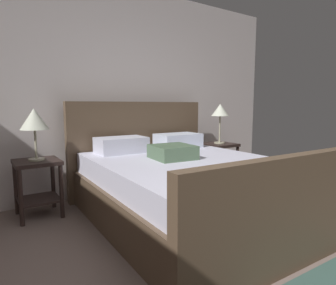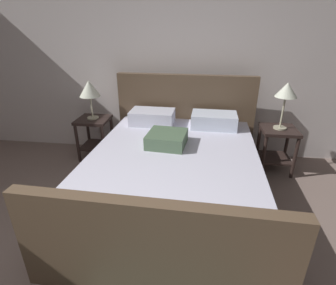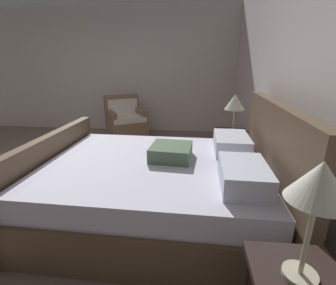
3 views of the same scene
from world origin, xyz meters
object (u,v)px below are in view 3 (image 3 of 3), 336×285
Objects in this scene: bed at (159,186)px; armchair at (126,123)px; nightstand_left at (231,144)px; table_lamp_left at (235,103)px; table_lamp_right at (319,186)px.

bed is 2.42× the size of armchair.
table_lamp_left reaches higher than nightstand_left.
nightstand_left is at bearing 144.22° from bed.
table_lamp_right is at bearing -1.63° from table_lamp_left.
table_lamp_right is 0.59× the size of armchair.
armchair is (-2.62, -1.05, -0.00)m from bed.
nightstand_left is 2.38m from armchair.
nightstand_left is 0.60× the size of armchair.
table_lamp_left is at bearing 55.43° from armchair.
armchair is at bearing -158.11° from bed.
table_lamp_right is (1.26, 0.84, 0.73)m from bed.
nightstand_left is 1.12× the size of table_lamp_left.
armchair reaches higher than nightstand_left.
table_lamp_right is at bearing -1.63° from nightstand_left.
bed is 4.01× the size of nightstand_left.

